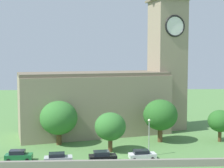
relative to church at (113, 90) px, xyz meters
name	(u,v)px	position (x,y,z in m)	size (l,w,h in m)	color
ground_plane	(111,137)	(-0.68, -4.59, -9.44)	(200.00, 200.00, 0.00)	#517F42
church	(113,90)	(0.00, 0.00, 0.00)	(39.39, 20.12, 34.22)	gray
quay_barrier	(116,164)	(-0.68, -24.33, -8.86)	(54.26, 0.70, 1.16)	gray
car_green	(18,156)	(-16.53, -20.53, -8.52)	(4.42, 2.13, 1.83)	#1E6B38
car_silver	(58,158)	(-9.93, -22.04, -8.56)	(4.65, 2.53, 1.73)	silver
car_black	(102,156)	(-2.79, -21.63, -8.53)	(4.69, 2.70, 1.80)	black
car_white	(142,155)	(3.82, -20.65, -8.61)	(4.67, 2.55, 1.63)	silver
streetlamp_west_mid	(149,131)	(5.27, -18.74, -5.08)	(0.44, 0.44, 6.45)	#9EA0A5
tree_riverside_east	(220,121)	(21.02, -9.78, -5.24)	(4.88, 4.88, 6.42)	brown
tree_by_tower	(110,127)	(-1.27, -15.88, -4.84)	(5.60, 5.60, 7.15)	brown
tree_riverside_west	(59,118)	(-11.04, -10.51, -4.18)	(7.27, 7.27, 8.56)	brown
tree_churchyard	(160,115)	(8.99, -9.39, -3.98)	(6.84, 6.84, 8.57)	brown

